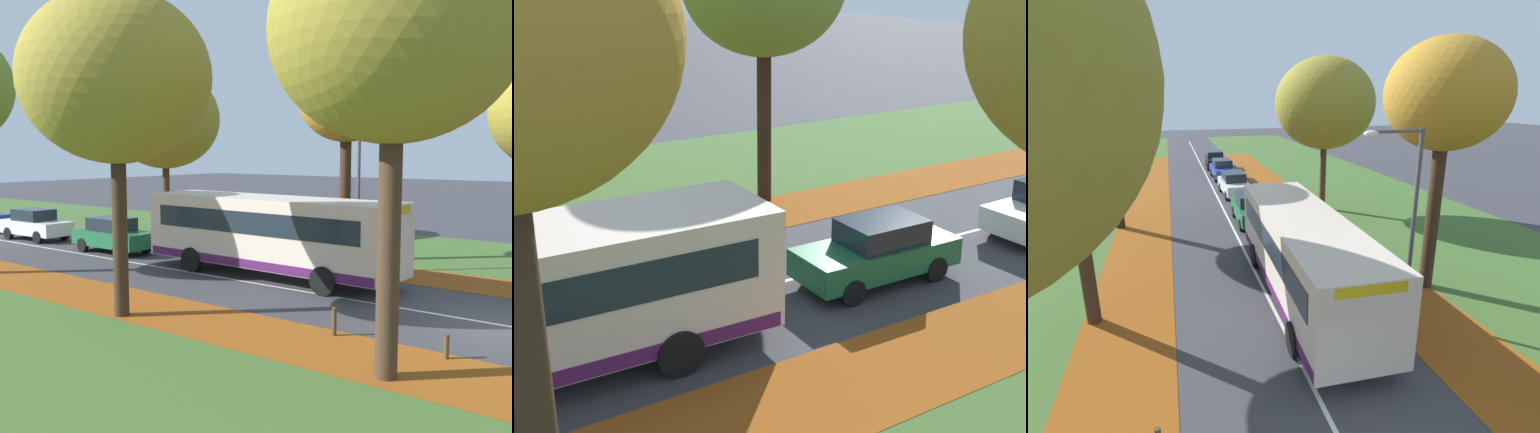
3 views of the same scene
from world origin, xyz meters
The scene contains 15 objects.
ground_plane centered at (0.00, 0.00, 0.00)m, with size 160.00×160.00×0.00m, color #38383D.
leaf_litter_left centered at (-4.60, 14.00, 0.01)m, with size 2.80×60.00×0.00m, color #8C4714.
grass_verge_right centered at (9.20, 20.00, 0.00)m, with size 12.00×90.00×0.01m, color #3D6028.
leaf_litter_right centered at (4.60, 14.00, 0.01)m, with size 2.80×60.00×0.00m, color #8C4714.
road_centre_line centered at (0.00, 20.00, 0.00)m, with size 0.12×80.00×0.01m, color silver.
tree_left_nearest centered at (-5.40, 0.77, 7.00)m, with size 4.98×4.98×9.29m.
tree_left_near centered at (-5.64, 8.81, 6.66)m, with size 5.27×5.27×9.06m.
tree_right_near centered at (5.89, 8.08, 6.78)m, with size 4.04×4.04×8.69m.
tree_right_mid centered at (5.98, 19.03, 6.35)m, with size 5.83×5.83×8.99m.
bollard_second centered at (-3.53, 0.18, 0.28)m, with size 0.12×0.12×0.57m, color #4C3823.
bollard_third centered at (-3.58, 3.06, 0.37)m, with size 0.12×0.12×0.74m, color #4C3823.
streetlamp_right centered at (3.67, 6.46, 3.74)m, with size 1.89×0.28×6.00m.
bus centered at (1.24, 8.66, 1.70)m, with size 2.91×10.48×2.98m.
car_green_lead centered at (1.17, 17.56, 0.81)m, with size 1.84×4.23×1.62m.
car_white_following centered at (1.27, 24.08, 0.81)m, with size 1.89×4.25×1.62m.
Camera 1 is at (-16.50, -4.39, 4.67)m, focal length 42.00 mm.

